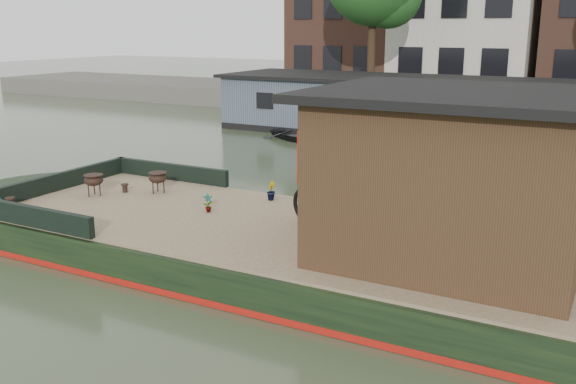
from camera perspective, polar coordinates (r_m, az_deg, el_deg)
The scene contains 17 objects.
ground at distance 10.68m, azimuth 2.43°, elevation -7.03°, with size 120.00×120.00×0.00m, color #2E3B25.
houseboat_hull at distance 11.19m, azimuth -3.71°, elevation -4.53°, with size 14.01×4.02×0.60m.
houseboat_deck at distance 10.46m, azimuth 2.47°, elevation -3.84°, with size 11.80×3.80×0.05m, color tan.
bow_bulwark at distance 13.33m, azimuth -17.49°, elevation 0.42°, with size 3.00×4.00×0.35m.
cabin at distance 9.41m, azimuth 14.60°, elevation 1.53°, with size 4.00×3.50×2.42m.
bicycle at distance 10.44m, azimuth 4.06°, elevation -0.91°, with size 0.66×1.90×1.00m, color black.
potted_plant_a at distance 11.67m, azimuth -7.14°, elevation -0.98°, with size 0.18×0.12×0.35m, color #93562A.
potted_plant_b at distance 12.41m, azimuth -1.54°, elevation 0.12°, with size 0.20×0.16×0.37m, color maroon.
potted_plant_d at distance 12.00m, azimuth 4.57°, elevation -0.01°, with size 0.30×0.30×0.54m, color brown.
potted_plant_e at distance 12.74m, azimuth -24.25°, elevation -1.05°, with size 0.14×0.09×0.26m, color #92582A.
brazier_front at distance 13.28m, azimuth -16.87°, elevation 0.59°, with size 0.40×0.40×0.43m, color black, non-canonical shape.
brazier_rear at distance 13.20m, azimuth -11.49°, elevation 0.84°, with size 0.39×0.39×0.43m, color black, non-canonical shape.
bollard_port at distance 13.41m, azimuth -14.30°, elevation 0.34°, with size 0.15×0.15×0.18m, color black.
bollard_stbd at distance 12.88m, azimuth -23.45°, elevation -0.92°, with size 0.19×0.19×0.21m, color black.
dinghy at distance 22.86m, azimuth 1.16°, elevation 5.39°, with size 2.04×2.86×0.59m, color black.
far_houseboat at distance 23.53m, azimuth 17.74°, elevation 6.63°, with size 20.40×4.40×2.11m.
quay at distance 29.95m, azimuth 20.10°, elevation 6.99°, with size 60.00×6.00×0.90m, color #47443F.
Camera 1 is at (4.33, -8.94, 3.92)m, focal length 40.00 mm.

